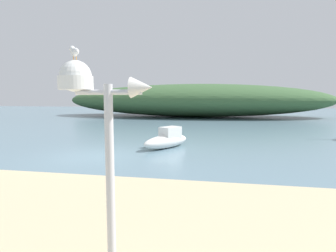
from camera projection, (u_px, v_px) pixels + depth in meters
name	position (u px, v px, depth m)	size (l,w,h in m)	color
ground_plane	(98.00, 156.00, 12.34)	(120.00, 120.00, 0.00)	slate
distant_hill	(194.00, 100.00, 37.55)	(36.74, 12.69, 4.52)	#3D6038
mast_structure	(91.00, 101.00, 3.65)	(1.31, 0.47, 2.99)	silver
seagull_on_radar	(74.00, 51.00, 3.62)	(0.24, 0.21, 0.20)	orange
motorboat_by_sandbar	(167.00, 140.00, 14.30)	(2.43, 3.16, 1.10)	white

